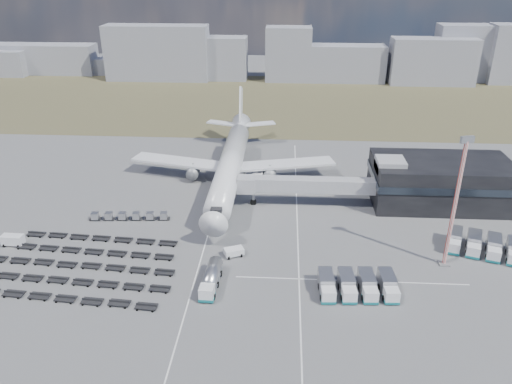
{
  "coord_description": "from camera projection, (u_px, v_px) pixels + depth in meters",
  "views": [
    {
      "loc": [
        12.84,
        -80.05,
        50.44
      ],
      "look_at": [
        6.94,
        18.42,
        4.0
      ],
      "focal_mm": 35.0,
      "sensor_mm": 36.0,
      "label": 1
    }
  ],
  "objects": [
    {
      "name": "pushback_tug",
      "position": [
        234.0,
        252.0,
        92.77
      ],
      "size": [
        4.02,
        3.21,
        1.56
      ],
      "primitive_type": "cube",
      "rotation": [
        0.0,
        0.0,
        0.41
      ],
      "color": "silver",
      "rests_on": "ground"
    },
    {
      "name": "utility_van",
      "position": [
        13.0,
        240.0,
        96.02
      ],
      "size": [
        4.16,
        2.0,
        2.21
      ],
      "primitive_type": "cube",
      "rotation": [
        0.0,
        0.0,
        -0.04
      ],
      "color": "silver",
      "rests_on": "ground"
    },
    {
      "name": "airliner",
      "position": [
        231.0,
        162.0,
        121.46
      ],
      "size": [
        51.59,
        64.53,
        17.62
      ],
      "color": "silver",
      "rests_on": "ground"
    },
    {
      "name": "grass_strip",
      "position": [
        252.0,
        101.0,
        193.82
      ],
      "size": [
        420.0,
        90.0,
        0.01
      ],
      "primitive_type": "cube",
      "color": "#4D4B2E",
      "rests_on": "ground"
    },
    {
      "name": "service_trucks_far",
      "position": [
        484.0,
        245.0,
        93.5
      ],
      "size": [
        14.49,
        10.96,
        2.86
      ],
      "rotation": [
        0.0,
        0.0,
        -0.34
      ],
      "color": "silver",
      "rests_on": "ground"
    },
    {
      "name": "ground",
      "position": [
        214.0,
        251.0,
        94.48
      ],
      "size": [
        420.0,
        420.0,
        0.0
      ],
      "primitive_type": "plane",
      "color": "#565659",
      "rests_on": "ground"
    },
    {
      "name": "skyline",
      "position": [
        277.0,
        57.0,
        224.02
      ],
      "size": [
        301.06,
        25.5,
        24.95
      ],
      "color": "gray",
      "rests_on": "ground"
    },
    {
      "name": "jet_bridge",
      "position": [
        297.0,
        185.0,
        109.91
      ],
      "size": [
        30.3,
        3.8,
        7.05
      ],
      "color": "#939399",
      "rests_on": "ground"
    },
    {
      "name": "lane_markings",
      "position": [
        266.0,
        245.0,
        96.66
      ],
      "size": [
        47.12,
        110.0,
        0.01
      ],
      "color": "silver",
      "rests_on": "ground"
    },
    {
      "name": "floodlight_mast",
      "position": [
        455.0,
        204.0,
        85.38
      ],
      "size": [
        2.33,
        1.89,
        24.42
      ],
      "rotation": [
        0.0,
        0.0,
        0.23
      ],
      "color": "red",
      "rests_on": "ground"
    },
    {
      "name": "fuel_tanker",
      "position": [
        211.0,
        279.0,
        83.77
      ],
      "size": [
        2.87,
        9.81,
        3.14
      ],
      "rotation": [
        0.0,
        0.0,
        -0.04
      ],
      "color": "silver",
      "rests_on": "ground"
    },
    {
      "name": "baggage_dollies",
      "position": [
        78.0,
        266.0,
        89.34
      ],
      "size": [
        37.14,
        23.38,
        0.82
      ],
      "rotation": [
        0.0,
        0.0,
        -0.08
      ],
      "color": "black",
      "rests_on": "ground"
    },
    {
      "name": "catering_truck",
      "position": [
        257.0,
        180.0,
        121.3
      ],
      "size": [
        3.47,
        6.52,
        2.85
      ],
      "rotation": [
        0.0,
        0.0,
        -0.15
      ],
      "color": "silver",
      "rests_on": "ground"
    },
    {
      "name": "uld_row",
      "position": [
        129.0,
        216.0,
        105.47
      ],
      "size": [
        16.96,
        2.61,
        1.54
      ],
      "rotation": [
        0.0,
        0.0,
        0.07
      ],
      "color": "black",
      "rests_on": "ground"
    },
    {
      "name": "terminal",
      "position": [
        440.0,
        181.0,
        111.3
      ],
      "size": [
        30.4,
        16.4,
        11.0
      ],
      "color": "black",
      "rests_on": "ground"
    },
    {
      "name": "service_trucks_near",
      "position": [
        357.0,
        285.0,
        82.18
      ],
      "size": [
        12.86,
        7.53,
        2.78
      ],
      "rotation": [
        0.0,
        0.0,
        0.05
      ],
      "color": "silver",
      "rests_on": "ground"
    }
  ]
}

